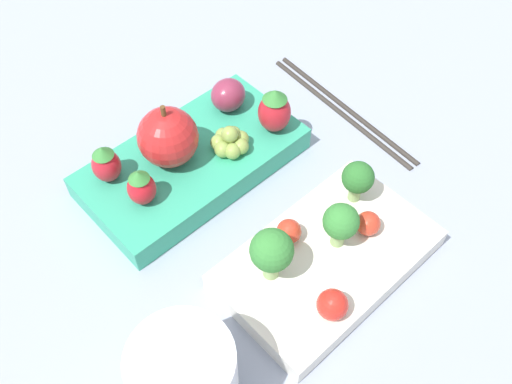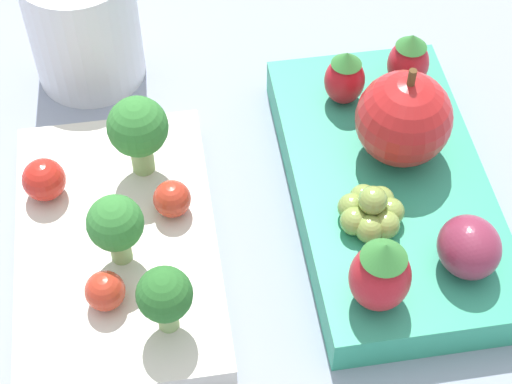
{
  "view_description": "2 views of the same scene",
  "coord_description": "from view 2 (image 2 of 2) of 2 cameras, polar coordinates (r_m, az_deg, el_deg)",
  "views": [
    {
      "loc": [
        0.25,
        0.19,
        0.44
      ],
      "look_at": [
        0.01,
        0.0,
        0.04
      ],
      "focal_mm": 40.0,
      "sensor_mm": 36.0,
      "label": 1
    },
    {
      "loc": [
        -0.28,
        0.09,
        0.42
      ],
      "look_at": [
        0.01,
        0.0,
        0.04
      ],
      "focal_mm": 60.0,
      "sensor_mm": 36.0,
      "label": 2
    }
  ],
  "objects": [
    {
      "name": "grape_cluster",
      "position": [
        0.49,
        7.67,
        -1.29
      ],
      "size": [
        0.04,
        0.04,
        0.03
      ],
      "color": "#8EA84C",
      "rests_on": "bento_box_fruit"
    },
    {
      "name": "broccoli_floret_1",
      "position": [
        0.46,
        -9.37,
        -2.08
      ],
      "size": [
        0.03,
        0.03,
        0.05
      ],
      "color": "#93B770",
      "rests_on": "bento_box_savoury"
    },
    {
      "name": "strawberry_1",
      "position": [
        0.45,
        8.31,
        -5.42
      ],
      "size": [
        0.03,
        0.03,
        0.05
      ],
      "color": "red",
      "rests_on": "bento_box_fruit"
    },
    {
      "name": "strawberry_0",
      "position": [
        0.56,
        10.14,
        8.61
      ],
      "size": [
        0.03,
        0.03,
        0.04
      ],
      "color": "red",
      "rests_on": "bento_box_fruit"
    },
    {
      "name": "strawberry_2",
      "position": [
        0.54,
        5.94,
        7.61
      ],
      "size": [
        0.03,
        0.03,
        0.04
      ],
      "color": "red",
      "rests_on": "bento_box_fruit"
    },
    {
      "name": "plum",
      "position": [
        0.47,
        14.02,
        -3.59
      ],
      "size": [
        0.04,
        0.03,
        0.03
      ],
      "color": "#892D47",
      "rests_on": "bento_box_fruit"
    },
    {
      "name": "cherry_tomato_2",
      "position": [
        0.46,
        -10.03,
        -6.51
      ],
      "size": [
        0.02,
        0.02,
        0.02
      ],
      "color": "red",
      "rests_on": "bento_box_savoury"
    },
    {
      "name": "bento_box_savoury",
      "position": [
        0.51,
        -9.18,
        -3.7
      ],
      "size": [
        0.2,
        0.14,
        0.02
      ],
      "color": "silver",
      "rests_on": "ground_plane"
    },
    {
      "name": "broccoli_floret_0",
      "position": [
        0.5,
        -7.87,
        4.17
      ],
      "size": [
        0.04,
        0.04,
        0.05
      ],
      "color": "#93B770",
      "rests_on": "bento_box_savoury"
    },
    {
      "name": "cherry_tomato_1",
      "position": [
        0.52,
        -13.95,
        0.8
      ],
      "size": [
        0.03,
        0.03,
        0.03
      ],
      "color": "red",
      "rests_on": "bento_box_savoury"
    },
    {
      "name": "apple",
      "position": [
        0.51,
        9.82,
        4.82
      ],
      "size": [
        0.06,
        0.06,
        0.07
      ],
      "color": "red",
      "rests_on": "bento_box_fruit"
    },
    {
      "name": "bento_box_fruit",
      "position": [
        0.53,
        8.76,
        0.24
      ],
      "size": [
        0.23,
        0.15,
        0.03
      ],
      "color": "#33A87F",
      "rests_on": "ground_plane"
    },
    {
      "name": "ground_plane",
      "position": [
        0.51,
        0.34,
        -3.35
      ],
      "size": [
        4.0,
        4.0,
        0.0
      ],
      "primitive_type": "plane",
      "color": "#939EB2"
    },
    {
      "name": "broccoli_floret_2",
      "position": [
        0.44,
        -6.11,
        -6.92
      ],
      "size": [
        0.03,
        0.03,
        0.04
      ],
      "color": "#93B770",
      "rests_on": "bento_box_savoury"
    },
    {
      "name": "cherry_tomato_0",
      "position": [
        0.5,
        -5.62,
        -0.46
      ],
      "size": [
        0.02,
        0.02,
        0.02
      ],
      "color": "red",
      "rests_on": "bento_box_savoury"
    },
    {
      "name": "drinking_cup",
      "position": [
        0.59,
        -11.42,
        10.88
      ],
      "size": [
        0.07,
        0.07,
        0.09
      ],
      "color": "white",
      "rests_on": "ground_plane"
    }
  ]
}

